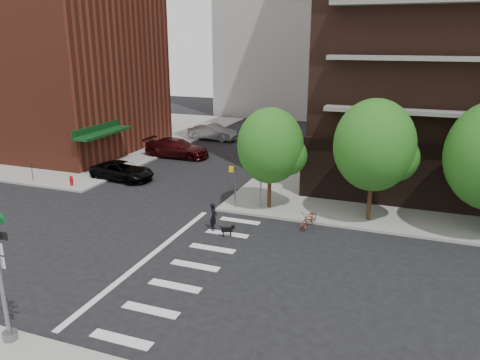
# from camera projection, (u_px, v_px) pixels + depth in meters

# --- Properties ---
(ground) EXTENTS (120.00, 120.00, 0.00)m
(ground) POSITION_uv_depth(u_px,v_px,m) (140.00, 256.00, 22.89)
(ground) COLOR black
(ground) RESTS_ON ground
(sidewalk_nw) EXTENTS (31.00, 33.00, 0.15)m
(sidewalk_nw) POSITION_uv_depth(u_px,v_px,m) (64.00, 133.00, 52.15)
(sidewalk_nw) COLOR gray
(sidewalk_nw) RESTS_ON ground
(crosswalk) EXTENTS (3.85, 13.00, 0.01)m
(crosswalk) POSITION_uv_depth(u_px,v_px,m) (180.00, 263.00, 22.15)
(crosswalk) COLOR silver
(crosswalk) RESTS_ON ground
(midrise_nw) EXTENTS (21.40, 15.50, 20.00)m
(midrise_nw) POSITION_uv_depth(u_px,v_px,m) (34.00, 39.00, 43.46)
(midrise_nw) COLOR maroon
(midrise_nw) RESTS_ON sidewalk_nw
(tree_a) EXTENTS (4.00, 4.00, 5.90)m
(tree_a) POSITION_uv_depth(u_px,v_px,m) (270.00, 146.00, 28.00)
(tree_a) COLOR #301E11
(tree_a) RESTS_ON sidewalk_ne
(tree_b) EXTENTS (4.50, 4.50, 6.65)m
(tree_b) POSITION_uv_depth(u_px,v_px,m) (374.00, 145.00, 25.85)
(tree_b) COLOR #301E11
(tree_b) RESTS_ON sidewalk_ne
(traffic_signal) EXTENTS (0.90, 0.75, 6.00)m
(traffic_signal) POSITION_uv_depth(u_px,v_px,m) (1.00, 274.00, 15.55)
(traffic_signal) COLOR slate
(traffic_signal) RESTS_ON sidewalk_s
(pedestrian_signal) EXTENTS (2.18, 0.67, 2.60)m
(pedestrian_signal) POSITION_uv_depth(u_px,v_px,m) (241.00, 180.00, 28.68)
(pedestrian_signal) COLOR slate
(pedestrian_signal) RESTS_ON sidewalk_ne
(fire_hydrant) EXTENTS (0.24, 0.24, 0.73)m
(fire_hydrant) POSITION_uv_depth(u_px,v_px,m) (71.00, 180.00, 33.25)
(fire_hydrant) COLOR #A50C0C
(fire_hydrant) RESTS_ON sidewalk_nw
(parking_meter) EXTENTS (0.10, 0.08, 1.32)m
(parking_meter) POSITION_uv_depth(u_px,v_px,m) (32.00, 170.00, 34.30)
(parking_meter) COLOR black
(parking_meter) RESTS_ON sidewalk_nw
(parked_car_black) EXTENTS (2.77, 5.16, 1.38)m
(parked_car_black) POSITION_uv_depth(u_px,v_px,m) (122.00, 171.00, 35.06)
(parked_car_black) COLOR black
(parked_car_black) RESTS_ON ground
(parked_car_maroon) EXTENTS (2.50, 5.86, 1.69)m
(parked_car_maroon) POSITION_uv_depth(u_px,v_px,m) (177.00, 148.00, 41.69)
(parked_car_maroon) COLOR #3B0B0D
(parked_car_maroon) RESTS_ON ground
(parked_car_silver) EXTENTS (2.04, 5.20, 1.69)m
(parked_car_silver) POSITION_uv_depth(u_px,v_px,m) (213.00, 132.00, 48.92)
(parked_car_silver) COLOR #909497
(parked_car_silver) RESTS_ON ground
(scooter) EXTENTS (1.04, 1.99, 0.99)m
(scooter) POSITION_uv_depth(u_px,v_px,m) (309.00, 219.00, 26.24)
(scooter) COLOR brown
(scooter) RESTS_ON ground
(dog_walker) EXTENTS (0.64, 0.49, 1.58)m
(dog_walker) POSITION_uv_depth(u_px,v_px,m) (213.00, 217.00, 25.76)
(dog_walker) COLOR black
(dog_walker) RESTS_ON ground
(dog) EXTENTS (0.73, 0.44, 0.62)m
(dog) POSITION_uv_depth(u_px,v_px,m) (228.00, 230.00, 25.05)
(dog) COLOR black
(dog) RESTS_ON ground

